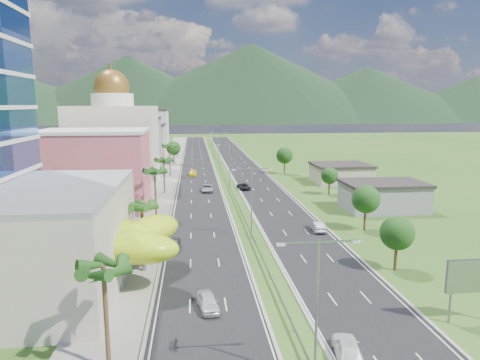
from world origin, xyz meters
name	(u,v)px	position (x,y,z in m)	size (l,w,h in m)	color
ground	(262,261)	(0.00, 0.00, 0.00)	(500.00, 500.00, 0.00)	#2D5119
road_left	(197,166)	(-7.50, 90.00, 0.02)	(11.00, 260.00, 0.04)	black
road_right	(242,165)	(7.50, 90.00, 0.02)	(11.00, 260.00, 0.04)	black
sidewalk_left	(169,166)	(-17.00, 90.00, 0.06)	(7.00, 260.00, 0.12)	gray
median_guardrail	(223,172)	(0.00, 71.99, 0.62)	(0.10, 216.06, 0.76)	gray
streetlight_median_a	(317,296)	(0.00, -25.00, 6.75)	(6.04, 0.25, 11.00)	gray
streetlight_median_b	(252,195)	(0.00, 10.00, 6.75)	(6.04, 0.25, 11.00)	gray
streetlight_median_c	(229,161)	(0.00, 50.00, 6.75)	(6.04, 0.25, 11.00)	gray
streetlight_median_d	(219,144)	(0.00, 95.00, 6.75)	(6.04, 0.25, 11.00)	gray
streetlight_median_e	(213,135)	(0.00, 140.00, 6.75)	(6.04, 0.25, 11.00)	gray
lime_canopy	(97,239)	(-20.00, -4.00, 4.99)	(18.00, 15.00, 7.40)	#B1D214
pink_shophouse	(95,171)	(-28.00, 32.00, 7.50)	(20.00, 15.00, 15.00)	#C65153
domed_building	(115,142)	(-28.00, 55.00, 11.35)	(20.00, 20.00, 28.70)	beige
midrise_grey	(133,146)	(-27.00, 80.00, 8.00)	(16.00, 15.00, 16.00)	gray
midrise_beige	(142,144)	(-27.00, 102.00, 6.50)	(16.00, 15.00, 13.00)	#B6A996
midrise_white	(148,133)	(-27.00, 125.00, 9.00)	(16.00, 15.00, 18.00)	silver
billboard	(473,278)	(17.00, -18.00, 4.42)	(5.20, 0.35, 6.20)	gray
shed_near	(383,197)	(28.00, 25.00, 2.50)	(15.00, 10.00, 5.00)	gray
shed_far	(341,174)	(30.00, 55.00, 2.20)	(14.00, 12.00, 4.40)	#B6A996
palm_tree_a	(104,272)	(-15.50, -22.00, 8.02)	(3.60, 3.60, 9.10)	#47301C
palm_tree_b	(142,208)	(-15.50, 2.00, 7.06)	(3.60, 3.60, 8.10)	#47301C
palm_tree_c	(155,173)	(-15.50, 22.00, 8.50)	(3.60, 3.60, 9.60)	#47301C
palm_tree_d	(164,162)	(-15.50, 45.00, 7.54)	(3.60, 3.60, 8.60)	#47301C
palm_tree_e	(169,147)	(-15.50, 70.00, 8.31)	(3.60, 3.60, 9.40)	#47301C
leafy_tree_lfar	(174,148)	(-15.50, 95.00, 5.58)	(4.90, 4.90, 8.05)	#47301C
leafy_tree_ra	(397,233)	(16.00, -5.00, 4.78)	(4.20, 4.20, 6.90)	#47301C
leafy_tree_rb	(366,199)	(19.00, 12.00, 5.18)	(4.55, 4.55, 7.47)	#47301C
leafy_tree_rc	(330,176)	(22.00, 40.00, 4.37)	(3.85, 3.85, 6.33)	#47301C
leafy_tree_rd	(285,155)	(18.00, 70.00, 5.58)	(4.90, 4.90, 8.05)	#47301C
mountain_ridge	(252,122)	(60.00, 450.00, 0.00)	(860.00, 140.00, 90.00)	black
car_white_near_left	(208,302)	(-7.52, -12.85, 0.81)	(1.82, 4.51, 1.54)	silver
car_dark_left	(172,245)	(-11.92, 5.31, 0.81)	(1.63, 4.67, 1.54)	black
car_silver_mid_left	(207,188)	(-5.56, 46.51, 0.84)	(2.66, 5.76, 1.60)	#999DA0
car_yellow_far_left	(193,173)	(-8.97, 70.24, 0.81)	(2.16, 5.30, 1.54)	yellow
car_white_near_right	(348,349)	(3.41, -22.61, 0.91)	(2.05, 5.09, 1.73)	white
car_silver_right	(317,226)	(11.13, 12.39, 0.86)	(1.74, 4.98, 1.64)	#9C9EA3
car_dark_far_right	(243,186)	(3.24, 48.52, 0.77)	(2.43, 5.27, 1.47)	black
motorcycle	(176,341)	(-10.48, -19.47, 0.60)	(0.53, 1.74, 1.11)	black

